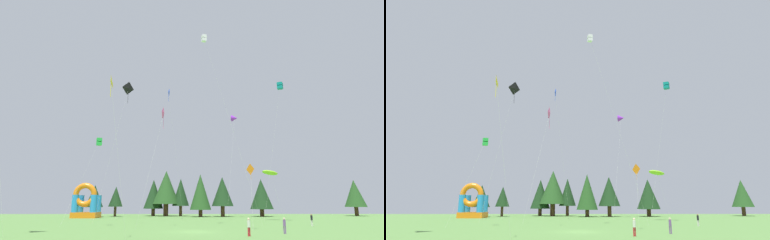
{
  "view_description": "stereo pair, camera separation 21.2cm",
  "coord_description": "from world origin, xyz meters",
  "views": [
    {
      "loc": [
        -0.5,
        -37.28,
        2.95
      ],
      "look_at": [
        0.0,
        6.31,
        13.7
      ],
      "focal_mm": 31.6,
      "sensor_mm": 36.0,
      "label": 1
    },
    {
      "loc": [
        -0.29,
        -37.28,
        2.95
      ],
      "look_at": [
        0.0,
        6.31,
        13.7
      ],
      "focal_mm": 31.6,
      "sensor_mm": 36.0,
      "label": 2
    }
  ],
  "objects": [
    {
      "name": "kite_green_box",
      "position": [
        -12.53,
        7.78,
        10.99
      ],
      "size": [
        4.21,
        2.09,
        11.49
      ],
      "color": "green",
      "rests_on": "ground_plane"
    },
    {
      "name": "kite_blue_diamond",
      "position": [
        -4.27,
        23.34,
        22.99
      ],
      "size": [
        3.08,
        4.53,
        23.74
      ],
      "color": "blue",
      "rests_on": "ground_plane"
    },
    {
      "name": "kite_pink_diamond",
      "position": [
        -3.72,
        6.19,
        14.47
      ],
      "size": [
        3.14,
        2.83,
        15.14
      ],
      "color": "#EA599E",
      "rests_on": "ground_plane"
    },
    {
      "name": "tree_row_8",
      "position": [
        16.34,
        41.89,
        4.95
      ],
      "size": [
        5.27,
        5.27,
        8.34
      ],
      "color": "#4C331E",
      "rests_on": "ground_plane"
    },
    {
      "name": "tree_row_9",
      "position": [
        39.52,
        45.13,
        5.2
      ],
      "size": [
        4.99,
        4.99,
        8.42
      ],
      "color": "#4C331E",
      "rests_on": "ground_plane"
    },
    {
      "name": "tree_row_3",
      "position": [
        -5.7,
        44.56,
        6.55
      ],
      "size": [
        6.32,
        6.32,
        10.47
      ],
      "color": "#4C331E",
      "rests_on": "ground_plane"
    },
    {
      "name": "tree_row_1",
      "position": [
        -17.02,
        42.01,
        4.35
      ],
      "size": [
        3.21,
        3.21,
        6.64
      ],
      "color": "#4C331E",
      "rests_on": "ground_plane"
    },
    {
      "name": "person_midfield",
      "position": [
        5.1,
        -4.9,
        0.97
      ],
      "size": [
        0.37,
        0.37,
        1.63
      ],
      "rotation": [
        0.0,
        0.0,
        0.44
      ],
      "color": "#B21E26",
      "rests_on": "ground_plane"
    },
    {
      "name": "kite_black_diamond",
      "position": [
        -9.29,
        9.94,
        19.2
      ],
      "size": [
        4.87,
        1.32,
        19.98
      ],
      "color": "black",
      "rests_on": "ground_plane"
    },
    {
      "name": "tree_row_0",
      "position": [
        -21.44,
        40.44,
        4.45
      ],
      "size": [
        3.91,
        3.91,
        6.91
      ],
      "color": "#4C331E",
      "rests_on": "ground_plane"
    },
    {
      "name": "ground_plane",
      "position": [
        0.0,
        0.0,
        0.0
      ],
      "size": [
        120.0,
        120.0,
        0.0
      ],
      "primitive_type": "plane",
      "color": "#5B8C42"
    },
    {
      "name": "tree_row_2",
      "position": [
        -8.77,
        45.71,
        5.03
      ],
      "size": [
        4.71,
        4.71,
        8.45
      ],
      "color": "#4C331E",
      "rests_on": "ground_plane"
    },
    {
      "name": "tree_row_7",
      "position": [
        16.24,
        42.07,
        4.49
      ],
      "size": [
        2.52,
        2.52,
        6.64
      ],
      "color": "#4C331E",
      "rests_on": "ground_plane"
    },
    {
      "name": "kite_white_box",
      "position": [
        1.76,
        7.03,
        25.86
      ],
      "size": [
        8.13,
        2.83,
        26.5
      ],
      "color": "white",
      "rests_on": "ground_plane"
    },
    {
      "name": "person_near_camera",
      "position": [
        15.79,
        8.78,
        0.93
      ],
      "size": [
        0.34,
        0.34,
        1.57
      ],
      "rotation": [
        0.0,
        0.0,
        0.33
      ],
      "color": "silver",
      "rests_on": "ground_plane"
    },
    {
      "name": "tree_row_6",
      "position": [
        7.3,
        40.96,
        5.49
      ],
      "size": [
        4.93,
        4.93,
        8.8
      ],
      "color": "#4C331E",
      "rests_on": "ground_plane"
    },
    {
      "name": "inflatable_yellow_castle",
      "position": [
        -21.52,
        34.55,
        2.6
      ],
      "size": [
        5.08,
        4.86,
        6.98
      ],
      "color": "orange",
      "rests_on": "ground_plane"
    },
    {
      "name": "kite_lime_parafoil",
      "position": [
        14.24,
        23.69,
        8.25
      ],
      "size": [
        4.17,
        2.65,
        8.94
      ],
      "color": "#8CD826",
      "rests_on": "ground_plane"
    },
    {
      "name": "kite_orange_diamond",
      "position": [
        6.95,
        2.76,
        6.73
      ],
      "size": [
        0.68,
        1.96,
        7.24
      ],
      "color": "orange",
      "rests_on": "ground_plane"
    },
    {
      "name": "tree_row_4",
      "position": [
        -2.24,
        44.62,
        5.43
      ],
      "size": [
        3.99,
        3.99,
        8.64
      ],
      "color": "#4C331E",
      "rests_on": "ground_plane"
    },
    {
      "name": "person_far_side",
      "position": [
        9.09,
        -2.39,
        0.91
      ],
      "size": [
        0.34,
        0.34,
        1.54
      ],
      "rotation": [
        0.0,
        0.0,
        2.8
      ],
      "color": "#724C8C",
      "rests_on": "ground_plane"
    },
    {
      "name": "kite_yellow_diamond",
      "position": [
        -7.31,
        -9.37,
        13.08
      ],
      "size": [
        1.82,
        2.4,
        13.66
      ],
      "color": "yellow",
      "rests_on": "ground_plane"
    },
    {
      "name": "tree_row_5",
      "position": [
        2.28,
        40.23,
        5.39
      ],
      "size": [
        4.76,
        4.76,
        9.33
      ],
      "color": "#4C331E",
      "rests_on": "ground_plane"
    },
    {
      "name": "kite_purple_delta",
      "position": [
        9.56,
        33.82,
        20.89
      ],
      "size": [
        3.88,
        8.73,
        21.64
      ],
      "color": "purple",
      "rests_on": "ground_plane"
    },
    {
      "name": "kite_teal_box",
      "position": [
        15.17,
        17.15,
        22.4
      ],
      "size": [
        4.05,
        2.31,
        23.0
      ],
      "color": "#0C7F7A",
      "rests_on": "ground_plane"
    }
  ]
}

